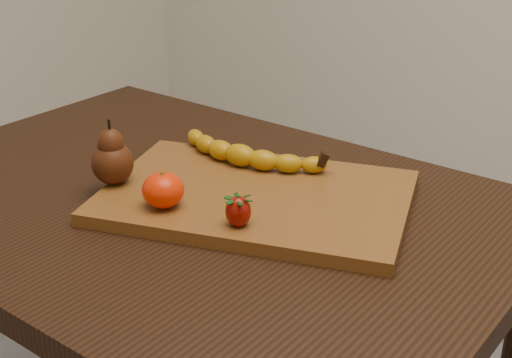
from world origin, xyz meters
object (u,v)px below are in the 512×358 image
Objects in this scene: table at (189,252)px; cutting_board at (256,197)px; mandarin at (163,190)px; pear at (112,152)px.

table is 2.22× the size of cutting_board.
table is at bearing 109.15° from mandarin.
mandarin is (-0.07, -0.12, 0.04)m from cutting_board.
pear is at bearing -170.93° from cutting_board.
cutting_board is at bearing 28.96° from pear.
cutting_board is at bearing 25.22° from table.
cutting_board is 7.48× the size of mandarin.
table is at bearing -174.67° from cutting_board.
cutting_board reaches higher than table.
mandarin is at bearing -6.31° from pear.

